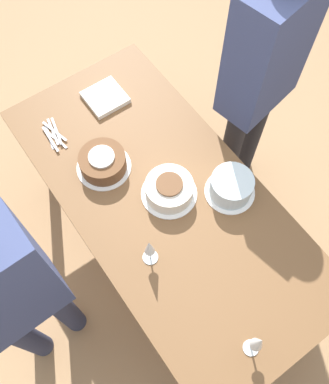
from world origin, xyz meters
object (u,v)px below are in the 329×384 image
(person_watching, at_px, (263,71))
(cake_front_chocolate, at_px, (103,162))
(cake_back_decorated, at_px, (231,187))
(person_cutting, at_px, (6,297))
(cake_center_white, at_px, (170,190))
(wine_glass_near, at_px, (258,343))
(wine_glass_far, at_px, (149,248))

(person_watching, bearing_deg, cake_front_chocolate, -19.42)
(cake_back_decorated, relative_size, person_cutting, 0.15)
(cake_front_chocolate, bearing_deg, cake_center_white, 29.67)
(cake_back_decorated, relative_size, person_watching, 0.14)
(cake_center_white, distance_m, cake_back_decorated, 0.28)
(cake_center_white, height_order, person_watching, person_watching)
(cake_center_white, bearing_deg, person_cutting, -85.67)
(cake_front_chocolate, height_order, cake_back_decorated, cake_back_decorated)
(cake_front_chocolate, bearing_deg, wine_glass_near, 2.14)
(person_cutting, bearing_deg, cake_front_chocolate, 27.74)
(wine_glass_near, bearing_deg, cake_front_chocolate, -177.86)
(cake_front_chocolate, distance_m, wine_glass_far, 0.51)
(cake_back_decorated, bearing_deg, person_watching, 127.65)
(wine_glass_near, bearing_deg, cake_back_decorated, 147.68)
(wine_glass_far, xyz_separation_m, person_cutting, (-0.14, -0.55, 0.05))
(wine_glass_far, distance_m, person_watching, 0.99)
(cake_back_decorated, distance_m, person_watching, 0.57)
(cake_front_chocolate, distance_m, person_cutting, 0.74)
(wine_glass_far, bearing_deg, cake_center_white, 129.01)
(cake_center_white, bearing_deg, cake_front_chocolate, -150.33)
(cake_back_decorated, bearing_deg, wine_glass_near, -32.32)
(person_cutting, bearing_deg, wine_glass_near, -47.33)
(cake_back_decorated, height_order, person_cutting, person_cutting)
(person_cutting, bearing_deg, cake_back_decorated, -7.18)
(cake_front_chocolate, distance_m, wine_glass_near, 1.04)
(cake_front_chocolate, relative_size, wine_glass_far, 1.35)
(cake_back_decorated, xyz_separation_m, person_cutting, (-0.09, -1.03, 0.12))
(cake_front_chocolate, height_order, person_cutting, person_cutting)
(cake_back_decorated, xyz_separation_m, wine_glass_near, (0.58, -0.37, 0.10))
(cake_front_chocolate, bearing_deg, person_watching, 81.56)
(cake_center_white, distance_m, wine_glass_far, 0.32)
(cake_front_chocolate, height_order, wine_glass_near, wine_glass_near)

